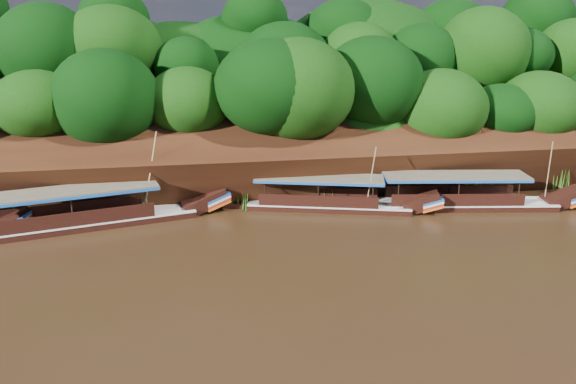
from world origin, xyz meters
The scene contains 6 objects.
ground centered at (0.00, 0.00, 0.00)m, with size 160.00×160.00×0.00m, color black.
riverbank centered at (-0.01, 22.73, 1.89)m, with size 120.00×30.06×19.40m.
boat_0 centered at (11.52, 6.72, 0.56)m, with size 15.28×4.32×5.53m.
boat_1 centered at (1.86, 8.05, 0.53)m, with size 13.53×5.49×5.19m.
boat_2 centered at (-14.25, 7.68, 0.58)m, with size 16.45×5.83×6.34m.
reeds centered at (-2.94, 9.47, 0.84)m, with size 49.33×2.18×1.89m.
Camera 1 is at (-8.03, -28.34, 12.91)m, focal length 35.00 mm.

